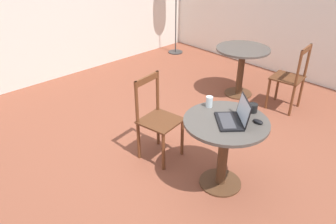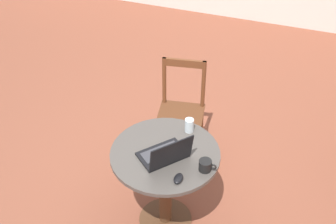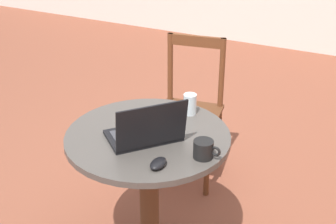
# 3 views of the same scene
# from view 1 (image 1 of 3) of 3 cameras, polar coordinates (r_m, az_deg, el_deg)

# --- Properties ---
(ground_plane) EXTENTS (16.00, 16.00, 0.00)m
(ground_plane) POSITION_cam_1_polar(r_m,az_deg,el_deg) (3.64, 2.21, -9.53)
(ground_plane) COLOR brown
(wall_side) EXTENTS (0.06, 9.40, 2.70)m
(wall_side) POSITION_cam_1_polar(r_m,az_deg,el_deg) (5.71, 27.05, 16.96)
(wall_side) COLOR white
(wall_side) RESTS_ON ground_plane
(cafe_table_near) EXTENTS (0.79, 0.79, 0.75)m
(cafe_table_near) POSITION_cam_1_polar(r_m,az_deg,el_deg) (3.14, 9.83, -4.44)
(cafe_table_near) COLOR #51331E
(cafe_table_near) RESTS_ON ground_plane
(cafe_table_mid) EXTENTS (0.79, 0.79, 0.75)m
(cafe_table_mid) POSITION_cam_1_polar(r_m,az_deg,el_deg) (5.08, 12.73, 8.78)
(cafe_table_mid) COLOR #51331E
(cafe_table_mid) RESTS_ON ground_plane
(chair_near_back) EXTENTS (0.46, 0.46, 0.94)m
(chair_near_back) POSITION_cam_1_polar(r_m,az_deg,el_deg) (3.56, -1.89, -1.31)
(chair_near_back) COLOR brown
(chair_near_back) RESTS_ON ground_plane
(chair_mid_front) EXTENTS (0.45, 0.45, 0.94)m
(chair_mid_front) POSITION_cam_1_polar(r_m,az_deg,el_deg) (4.86, 20.54, 5.49)
(chair_mid_front) COLOR brown
(chair_mid_front) RESTS_ON ground_plane
(laptop) EXTENTS (0.41, 0.41, 0.23)m
(laptop) POSITION_cam_1_polar(r_m,az_deg,el_deg) (3.00, 11.37, -0.96)
(laptop) COLOR black
(laptop) RESTS_ON cafe_table_near
(mouse) EXTENTS (0.06, 0.10, 0.03)m
(mouse) POSITION_cam_1_polar(r_m,az_deg,el_deg) (3.06, 15.40, -1.59)
(mouse) COLOR black
(mouse) RESTS_ON cafe_table_near
(mug) EXTENTS (0.12, 0.09, 0.08)m
(mug) POSITION_cam_1_polar(r_m,az_deg,el_deg) (3.22, 14.57, 0.70)
(mug) COLOR black
(mug) RESTS_ON cafe_table_near
(drinking_glass) EXTENTS (0.07, 0.07, 0.11)m
(drinking_glass) POSITION_cam_1_polar(r_m,az_deg,el_deg) (3.23, 7.20, 1.80)
(drinking_glass) COLOR silver
(drinking_glass) RESTS_ON cafe_table_near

